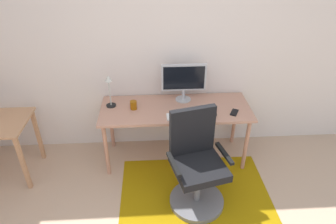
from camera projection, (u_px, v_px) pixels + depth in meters
name	position (u px, v px, depth m)	size (l,w,h in m)	color
wall_back	(161.00, 45.00, 3.37)	(6.00, 0.10, 2.60)	silver
area_rug	(195.00, 195.00, 3.18)	(1.57, 1.18, 0.01)	#916B06
desk	(175.00, 113.00, 3.39)	(1.68, 0.64, 0.70)	tan
monitor	(184.00, 79.00, 3.37)	(0.51, 0.18, 0.44)	#B2B2B7
keyboard	(187.00, 116.00, 3.18)	(0.43, 0.13, 0.02)	white
computer_mouse	(214.00, 114.00, 3.21)	(0.06, 0.10, 0.03)	black
coffee_cup	(133.00, 105.00, 3.31)	(0.07, 0.07, 0.10)	#914E0A
cell_phone	(234.00, 112.00, 3.26)	(0.07, 0.14, 0.01)	black
desk_lamp	(109.00, 88.00, 3.27)	(0.11, 0.11, 0.37)	black
office_chair	(196.00, 169.00, 2.93)	(0.62, 0.57, 1.02)	slate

